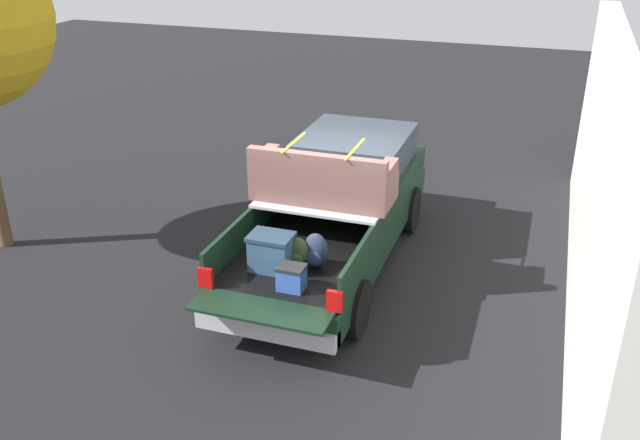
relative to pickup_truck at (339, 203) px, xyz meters
The scene contains 3 objects.
ground_plane 1.04m from the pickup_truck, behind, with size 40.00×40.00×0.00m, color black.
pickup_truck is the anchor object (origin of this frame).
building_facade 3.98m from the pickup_truck, 97.10° to the right, with size 10.81×0.36×3.71m, color silver.
Camera 1 is at (-9.52, -3.05, 5.50)m, focal length 38.89 mm.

